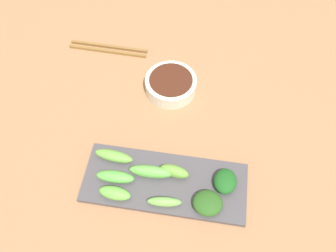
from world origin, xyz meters
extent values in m
cube|color=#A2724E|center=(0.00, 0.00, 0.01)|extent=(2.10, 2.10, 0.02)
cylinder|color=silver|center=(-0.16, -0.03, 0.04)|extent=(0.14, 0.14, 0.04)
cylinder|color=#4A2316|center=(-0.16, -0.03, 0.05)|extent=(0.11, 0.11, 0.03)
cube|color=#4C484E|center=(0.12, 0.00, 0.03)|extent=(0.15, 0.37, 0.01)
ellipsoid|color=#65B84D|center=(0.11, -0.03, 0.05)|extent=(0.03, 0.10, 0.03)
ellipsoid|color=#74B853|center=(0.17, 0.01, 0.04)|extent=(0.03, 0.08, 0.02)
ellipsoid|color=#67B147|center=(0.17, -0.10, 0.05)|extent=(0.03, 0.07, 0.03)
ellipsoid|color=#5DAF49|center=(0.13, -0.11, 0.04)|extent=(0.03, 0.09, 0.02)
ellipsoid|color=#1D5A20|center=(0.10, 0.13, 0.05)|extent=(0.07, 0.06, 0.03)
ellipsoid|color=#2B5A1F|center=(0.16, 0.10, 0.05)|extent=(0.07, 0.07, 0.03)
ellipsoid|color=#6EAA40|center=(0.10, 0.02, 0.05)|extent=(0.04, 0.07, 0.03)
ellipsoid|color=#6CAB44|center=(0.08, -0.13, 0.04)|extent=(0.04, 0.09, 0.02)
cube|color=olive|center=(-0.28, -0.23, 0.02)|extent=(0.01, 0.23, 0.01)
cube|color=olive|center=(-0.26, -0.23, 0.02)|extent=(0.01, 0.23, 0.01)
camera|label=1|loc=(0.42, 0.05, 0.76)|focal=36.93mm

